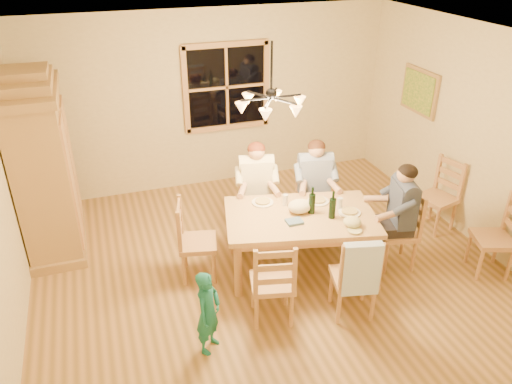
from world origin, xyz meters
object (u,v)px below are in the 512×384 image
object	(u,v)px
child	(208,312)
dining_table	(300,222)
chair_end_right	(396,242)
chandelier	(271,103)
chair_near_right	(352,289)
chair_spare_back	(435,208)
chair_far_left	(256,215)
adult_plaid_man	(315,176)
chair_far_right	(313,212)
wine_bottle_b	(333,205)
chair_near_left	(272,294)
chair_end_left	(199,254)
adult_slate_man	(402,204)
adult_woman	(256,179)
wine_bottle_a	(312,200)
chair_spare_front	(490,250)
armoire	(45,170)

from	to	relation	value
child	dining_table	bearing A→B (deg)	-13.69
dining_table	chair_end_right	distance (m)	1.24
chandelier	chair_near_right	world-z (taller)	chandelier
chair_spare_back	chair_far_left	bearing A→B (deg)	60.77
chair_far_left	adult_plaid_man	size ratio (longest dim) A/B	1.13
chair_far_right	wine_bottle_b	xyz separation A→B (m)	(-0.19, -0.88, 0.62)
chair_near_left	wine_bottle_b	world-z (taller)	wine_bottle_b
chair_far_right	chair_end_left	size ratio (longest dim) A/B	1.00
chair_near_left	adult_slate_man	world-z (taller)	adult_slate_man
chair_far_left	adult_woman	xyz separation A→B (m)	(0.00, -0.00, 0.54)
chair_far_right	wine_bottle_a	bearing A→B (deg)	75.55
chandelier	wine_bottle_a	bearing A→B (deg)	-18.68
chair_end_right	chair_spare_front	world-z (taller)	same
chair_far_right	chair_end_right	distance (m)	1.18
chair_far_right	chair_spare_back	distance (m)	1.68
chair_far_left	wine_bottle_b	distance (m)	1.34
armoire	wine_bottle_a	world-z (taller)	armoire
chair_far_right	adult_plaid_man	size ratio (longest dim) A/B	1.13
chair_spare_front	chair_end_left	bearing A→B (deg)	91.80
chair_spare_front	chair_end_right	bearing A→B (deg)	82.00
adult_slate_man	chair_spare_front	xyz separation A→B (m)	(0.97, -0.50, -0.54)
chair_far_left	chair_end_left	size ratio (longest dim) A/B	1.00
chair_far_right	chair_end_right	world-z (taller)	same
chair_end_right	chair_spare_back	distance (m)	1.11
adult_woman	wine_bottle_a	distance (m)	0.96
chair_spare_front	chair_spare_back	world-z (taller)	same
dining_table	chair_spare_front	distance (m)	2.29
adult_slate_man	child	distance (m)	2.60
chair_near_left	chair_near_right	xyz separation A→B (m)	(0.83, -0.19, 0.00)
chair_end_right	wine_bottle_b	size ratio (longest dim) A/B	3.00
chair_spare_front	chair_spare_back	bearing A→B (deg)	19.21
chair_near_right	chair_spare_front	distance (m)	1.89
adult_plaid_man	chair_near_right	bearing A→B (deg)	93.37
dining_table	chair_near_right	xyz separation A→B (m)	(0.24, -0.88, -0.35)
armoire	chair_spare_back	distance (m)	5.08
adult_plaid_man	child	bearing A→B (deg)	54.57
chair_near_left	chair_end_right	distance (m)	1.81
chair_near_left	chair_spare_front	bearing A→B (deg)	11.41
chair_spare_back	child	bearing A→B (deg)	94.17
adult_slate_man	armoire	bearing A→B (deg)	78.26
armoire	child	size ratio (longest dim) A/B	2.57
wine_bottle_b	chair_far_right	bearing A→B (deg)	77.55
adult_woman	adult_plaid_man	bearing A→B (deg)	-180.00
chair_far_left	chair_end_left	xyz separation A→B (m)	(-0.92, -0.62, 0.00)
chair_end_left	chair_end_right	world-z (taller)	same
chair_near_left	chair_end_right	size ratio (longest dim) A/B	1.00
armoire	chair_near_right	size ratio (longest dim) A/B	2.32
chair_end_right	wine_bottle_b	bearing A→B (deg)	96.52
chair_end_left	adult_plaid_man	size ratio (longest dim) A/B	1.13
chandelier	dining_table	size ratio (longest dim) A/B	0.41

